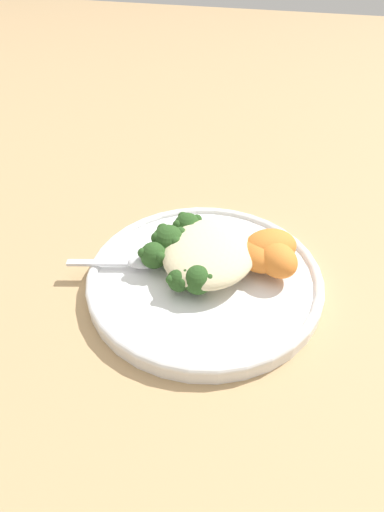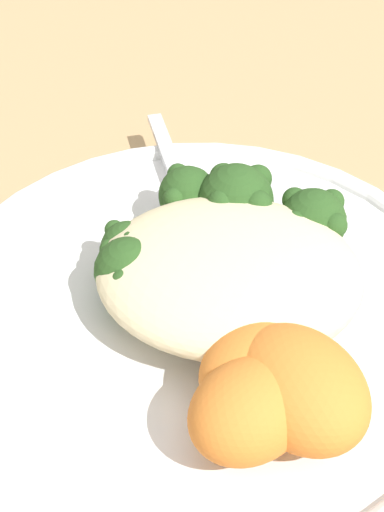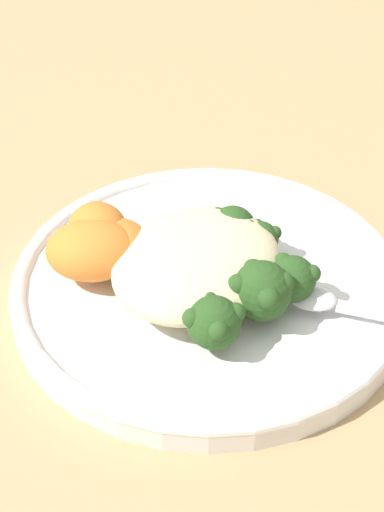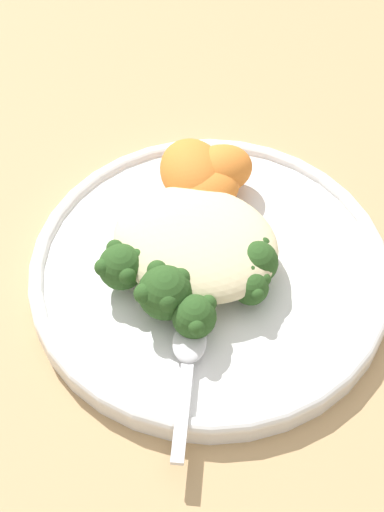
% 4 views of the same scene
% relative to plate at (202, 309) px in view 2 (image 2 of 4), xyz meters
% --- Properties ---
extents(ground_plane, '(4.00, 4.00, 0.00)m').
position_rel_plate_xyz_m(ground_plane, '(-0.01, -0.01, -0.01)').
color(ground_plane, tan).
extents(plate, '(0.28, 0.28, 0.02)m').
position_rel_plate_xyz_m(plate, '(0.00, 0.00, 0.00)').
color(plate, white).
rests_on(plate, ground_plane).
extents(quinoa_mound, '(0.13, 0.11, 0.04)m').
position_rel_plate_xyz_m(quinoa_mound, '(-0.01, 0.00, 0.03)').
color(quinoa_mound, beige).
rests_on(quinoa_mound, plate).
extents(broccoli_stalk_0, '(0.08, 0.08, 0.04)m').
position_rel_plate_xyz_m(broccoli_stalk_0, '(-0.05, -0.03, 0.03)').
color(broccoli_stalk_0, '#9EBC66').
rests_on(broccoli_stalk_0, plate).
extents(broccoli_stalk_1, '(0.04, 0.09, 0.04)m').
position_rel_plate_xyz_m(broccoli_stalk_1, '(-0.01, -0.05, 0.03)').
color(broccoli_stalk_1, '#9EBC66').
rests_on(broccoli_stalk_1, plate).
extents(broccoli_stalk_2, '(0.05, 0.11, 0.03)m').
position_rel_plate_xyz_m(broccoli_stalk_2, '(0.01, -0.04, 0.02)').
color(broccoli_stalk_2, '#9EBC66').
rests_on(broccoli_stalk_2, plate).
extents(broccoli_stalk_3, '(0.07, 0.05, 0.03)m').
position_rel_plate_xyz_m(broccoli_stalk_3, '(0.03, -0.01, 0.02)').
color(broccoli_stalk_3, '#9EBC66').
rests_on(broccoli_stalk_3, plate).
extents(broccoli_stalk_4, '(0.08, 0.04, 0.03)m').
position_rel_plate_xyz_m(broccoli_stalk_4, '(0.02, 0.01, 0.03)').
color(broccoli_stalk_4, '#9EBC66').
rests_on(broccoli_stalk_4, plate).
extents(sweet_potato_chunk_0, '(0.07, 0.07, 0.03)m').
position_rel_plate_xyz_m(sweet_potato_chunk_0, '(-0.03, 0.06, 0.03)').
color(sweet_potato_chunk_0, orange).
rests_on(sweet_potato_chunk_0, plate).
extents(sweet_potato_chunk_1, '(0.08, 0.08, 0.04)m').
position_rel_plate_xyz_m(sweet_potato_chunk_1, '(-0.04, 0.07, 0.03)').
color(sweet_potato_chunk_1, orange).
rests_on(sweet_potato_chunk_1, plate).
extents(sweet_potato_chunk_2, '(0.07, 0.07, 0.04)m').
position_rel_plate_xyz_m(sweet_potato_chunk_2, '(-0.02, 0.08, 0.03)').
color(sweet_potato_chunk_2, orange).
rests_on(sweet_potato_chunk_2, plate).
extents(spoon, '(0.05, 0.11, 0.01)m').
position_rel_plate_xyz_m(spoon, '(0.02, -0.09, 0.01)').
color(spoon, silver).
rests_on(spoon, plate).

